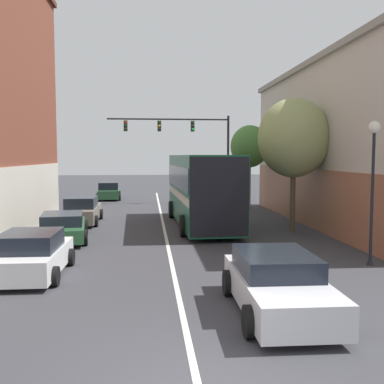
{
  "coord_description": "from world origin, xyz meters",
  "views": [
    {
      "loc": [
        -0.75,
        -6.52,
        3.66
      ],
      "look_at": [
        1.33,
        15.04,
        1.91
      ],
      "focal_mm": 42.0,
      "sensor_mm": 36.0,
      "label": 1
    }
  ],
  "objects_px": {
    "bus": "(201,186)",
    "parked_car_left_far": "(82,211)",
    "parked_car_left_near": "(63,227)",
    "parked_car_left_distant": "(32,255)",
    "traffic_signal_gantry": "(188,138)",
    "hatchback_foreground": "(277,284)",
    "street_tree_far": "(250,147)",
    "street_tree_near": "(294,138)",
    "parked_car_left_mid": "(109,191)",
    "street_lamp": "(373,169)"
  },
  "relations": [
    {
      "from": "bus",
      "to": "parked_car_left_far",
      "type": "relative_size",
      "value": 2.25
    },
    {
      "from": "parked_car_left_near",
      "to": "parked_car_left_distant",
      "type": "bearing_deg",
      "value": 174.3
    },
    {
      "from": "parked_car_left_far",
      "to": "traffic_signal_gantry",
      "type": "height_order",
      "value": "traffic_signal_gantry"
    },
    {
      "from": "hatchback_foreground",
      "to": "parked_car_left_far",
      "type": "xyz_separation_m",
      "value": [
        -6.6,
        14.65,
        0.02
      ]
    },
    {
      "from": "traffic_signal_gantry",
      "to": "street_tree_far",
      "type": "distance_m",
      "value": 5.74
    },
    {
      "from": "street_tree_near",
      "to": "parked_car_left_mid",
      "type": "bearing_deg",
      "value": 120.88
    },
    {
      "from": "parked_car_left_near",
      "to": "parked_car_left_far",
      "type": "bearing_deg",
      "value": -8.12
    },
    {
      "from": "parked_car_left_far",
      "to": "parked_car_left_distant",
      "type": "height_order",
      "value": "parked_car_left_far"
    },
    {
      "from": "parked_car_left_distant",
      "to": "street_tree_far",
      "type": "xyz_separation_m",
      "value": [
        10.41,
        16.31,
        3.63
      ]
    },
    {
      "from": "parked_car_left_near",
      "to": "street_tree_far",
      "type": "bearing_deg",
      "value": -52.31
    },
    {
      "from": "parked_car_left_mid",
      "to": "traffic_signal_gantry",
      "type": "height_order",
      "value": "traffic_signal_gantry"
    },
    {
      "from": "parked_car_left_near",
      "to": "parked_car_left_far",
      "type": "xyz_separation_m",
      "value": [
        0.08,
        5.08,
        0.09
      ]
    },
    {
      "from": "bus",
      "to": "parked_car_left_near",
      "type": "xyz_separation_m",
      "value": [
        -6.44,
        -3.6,
        -1.47
      ]
    },
    {
      "from": "parked_car_left_near",
      "to": "traffic_signal_gantry",
      "type": "height_order",
      "value": "traffic_signal_gantry"
    },
    {
      "from": "parked_car_left_distant",
      "to": "street_tree_far",
      "type": "height_order",
      "value": "street_tree_far"
    },
    {
      "from": "bus",
      "to": "parked_car_left_far",
      "type": "distance_m",
      "value": 6.67
    },
    {
      "from": "parked_car_left_near",
      "to": "street_lamp",
      "type": "height_order",
      "value": "street_lamp"
    },
    {
      "from": "parked_car_left_near",
      "to": "parked_car_left_distant",
      "type": "distance_m",
      "value": 5.78
    },
    {
      "from": "bus",
      "to": "parked_car_left_far",
      "type": "height_order",
      "value": "bus"
    },
    {
      "from": "parked_car_left_far",
      "to": "traffic_signal_gantry",
      "type": "distance_m",
      "value": 12.53
    },
    {
      "from": "street_tree_near",
      "to": "street_tree_far",
      "type": "distance_m",
      "value": 9.18
    },
    {
      "from": "traffic_signal_gantry",
      "to": "street_tree_far",
      "type": "height_order",
      "value": "traffic_signal_gantry"
    },
    {
      "from": "parked_car_left_distant",
      "to": "street_lamp",
      "type": "xyz_separation_m",
      "value": [
        10.93,
        0.33,
        2.57
      ]
    },
    {
      "from": "parked_car_left_mid",
      "to": "parked_car_left_distant",
      "type": "xyz_separation_m",
      "value": [
        -0.18,
        -24.34,
        -0.03
      ]
    },
    {
      "from": "parked_car_left_near",
      "to": "street_tree_near",
      "type": "bearing_deg",
      "value": -89.92
    },
    {
      "from": "parked_car_left_far",
      "to": "street_tree_far",
      "type": "distance_m",
      "value": 12.36
    },
    {
      "from": "bus",
      "to": "parked_car_left_near",
      "type": "relative_size",
      "value": 2.24
    },
    {
      "from": "parked_car_left_near",
      "to": "parked_car_left_distant",
      "type": "xyz_separation_m",
      "value": [
        0.15,
        -5.77,
        0.06
      ]
    },
    {
      "from": "parked_car_left_far",
      "to": "parked_car_left_distant",
      "type": "bearing_deg",
      "value": 179.59
    },
    {
      "from": "parked_car_left_mid",
      "to": "traffic_signal_gantry",
      "type": "relative_size",
      "value": 0.49
    },
    {
      "from": "street_tree_far",
      "to": "traffic_signal_gantry",
      "type": "bearing_deg",
      "value": 132.18
    },
    {
      "from": "parked_car_left_mid",
      "to": "street_lamp",
      "type": "relative_size",
      "value": 0.95
    },
    {
      "from": "hatchback_foreground",
      "to": "street_tree_far",
      "type": "xyz_separation_m",
      "value": [
        3.88,
        20.1,
        3.61
      ]
    },
    {
      "from": "parked_car_left_far",
      "to": "parked_car_left_distant",
      "type": "distance_m",
      "value": 10.85
    },
    {
      "from": "hatchback_foreground",
      "to": "street_tree_far",
      "type": "bearing_deg",
      "value": -9.78
    },
    {
      "from": "bus",
      "to": "hatchback_foreground",
      "type": "height_order",
      "value": "bus"
    },
    {
      "from": "street_lamp",
      "to": "parked_car_left_near",
      "type": "bearing_deg",
      "value": 153.85
    },
    {
      "from": "parked_car_left_near",
      "to": "parked_car_left_far",
      "type": "relative_size",
      "value": 1.0
    },
    {
      "from": "hatchback_foreground",
      "to": "parked_car_left_far",
      "type": "relative_size",
      "value": 1.0
    },
    {
      "from": "traffic_signal_gantry",
      "to": "street_tree_far",
      "type": "bearing_deg",
      "value": -47.82
    },
    {
      "from": "parked_car_left_near",
      "to": "street_tree_near",
      "type": "relative_size",
      "value": 0.71
    },
    {
      "from": "parked_car_left_near",
      "to": "street_tree_far",
      "type": "xyz_separation_m",
      "value": [
        10.57,
        10.53,
        3.69
      ]
    },
    {
      "from": "hatchback_foreground",
      "to": "traffic_signal_gantry",
      "type": "bearing_deg",
      "value": 1.0
    },
    {
      "from": "bus",
      "to": "street_tree_near",
      "type": "relative_size",
      "value": 1.59
    },
    {
      "from": "street_lamp",
      "to": "bus",
      "type": "bearing_deg",
      "value": 117.21
    },
    {
      "from": "bus",
      "to": "parked_car_left_distant",
      "type": "relative_size",
      "value": 2.59
    },
    {
      "from": "bus",
      "to": "street_tree_near",
      "type": "distance_m",
      "value": 5.33
    },
    {
      "from": "street_tree_far",
      "to": "parked_car_left_distant",
      "type": "bearing_deg",
      "value": -122.57
    },
    {
      "from": "street_lamp",
      "to": "street_tree_far",
      "type": "relative_size",
      "value": 0.84
    },
    {
      "from": "street_lamp",
      "to": "street_tree_near",
      "type": "bearing_deg",
      "value": 93.94
    }
  ]
}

